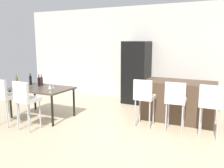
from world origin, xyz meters
The scene contains 16 objects.
ground_plane centered at (0.00, 0.00, 0.00)m, with size 10.00×10.00×0.00m, color #C6B28E.
back_wall centered at (0.00, 2.66, 1.45)m, with size 10.00×0.12×2.90m, color beige.
kitchen_island centered at (0.78, 1.16, 0.46)m, with size 1.61×0.89×0.92m, color #4C3828.
bar_chair_left centered at (0.20, 0.33, 0.70)m, with size 0.42×0.42×1.05m.
bar_chair_middle centered at (0.87, 0.33, 0.70)m, with size 0.43×0.43×1.05m.
bar_chair_right centered at (1.53, 0.33, 0.70)m, with size 0.40×0.40×1.05m.
dining_table centered at (-2.23, -0.14, 0.68)m, with size 1.40×0.92×0.74m.
dining_chair_near centered at (-2.55, -0.97, 0.70)m, with size 0.40×0.40×1.05m.
dining_chair_far centered at (-1.92, -0.97, 0.70)m, with size 0.42×0.42×1.05m.
wine_bottle_far centered at (-2.77, 0.04, 0.86)m, with size 0.07×0.07×0.29m.
wine_bottle_left centered at (-2.42, -0.02, 0.86)m, with size 0.07×0.07×0.30m.
wine_bottle_corner centered at (-2.81, -0.37, 0.87)m, with size 0.06×0.06×0.31m.
wine_bottle_middle centered at (-2.50, 0.15, 0.85)m, with size 0.07×0.07×0.27m.
wine_glass_right centered at (-1.68, -0.48, 0.86)m, with size 0.07×0.07×0.17m.
wine_glass_near centered at (-1.97, -0.03, 0.86)m, with size 0.07×0.07×0.17m.
refrigerator centered at (-0.70, 2.22, 0.92)m, with size 0.72×0.68×1.84m, color black.
Camera 1 is at (1.81, -4.45, 1.87)m, focal length 38.31 mm.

